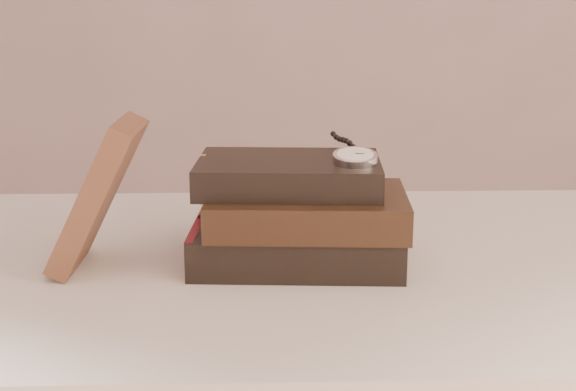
{
  "coord_description": "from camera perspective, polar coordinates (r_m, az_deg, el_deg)",
  "views": [
    {
      "loc": [
        -0.02,
        -0.54,
        1.05
      ],
      "look_at": [
        0.01,
        0.34,
        0.82
      ],
      "focal_mm": 52.33,
      "sensor_mm": 36.0,
      "label": 1
    }
  ],
  "objects": [
    {
      "name": "table",
      "position": [
        0.97,
        -0.46,
        -9.41
      ],
      "size": [
        1.0,
        0.6,
        0.75
      ],
      "color": "beige",
      "rests_on": "ground"
    },
    {
      "name": "book_stack",
      "position": [
        0.91,
        0.71,
        -1.34
      ],
      "size": [
        0.24,
        0.17,
        0.11
      ],
      "color": "black",
      "rests_on": "table"
    },
    {
      "name": "journal",
      "position": [
        0.91,
        -12.78,
        0.07
      ],
      "size": [
        0.1,
        0.11,
        0.16
      ],
      "primitive_type": "cube",
      "rotation": [
        0.0,
        0.47,
        -0.03
      ],
      "color": "#44261A",
      "rests_on": "table"
    },
    {
      "name": "pocket_watch",
      "position": [
        0.89,
        4.51,
        2.7
      ],
      "size": [
        0.05,
        0.15,
        0.02
      ],
      "color": "silver",
      "rests_on": "book_stack"
    },
    {
      "name": "eyeglasses",
      "position": [
        0.99,
        -3.9,
        0.55
      ],
      "size": [
        0.1,
        0.12,
        0.05
      ],
      "color": "silver",
      "rests_on": "book_stack"
    }
  ]
}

